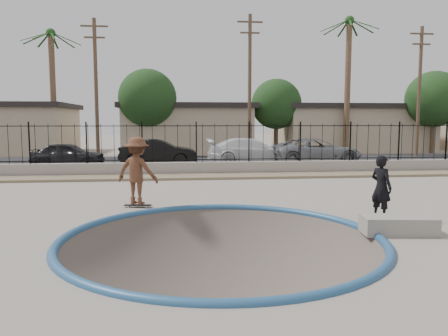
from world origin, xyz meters
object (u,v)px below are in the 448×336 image
car_c (251,151)px  car_d (316,151)px  car_a (68,154)px  skater (137,174)px  concrete_ledge (398,225)px  videographer (381,187)px  car_b (159,152)px  skateboard (138,205)px

car_c → car_d: size_ratio=0.97×
car_a → car_c: size_ratio=0.76×
skater → concrete_ledge: bearing=172.8°
car_a → car_d: 13.99m
concrete_ledge → car_a: 18.92m
videographer → concrete_ledge: videographer is taller
car_c → car_d: (3.73, -0.53, -0.01)m
car_b → car_d: car_d is taller
skater → car_c: bearing=-89.8°
skater → car_a: size_ratio=0.51×
skateboard → car_d: size_ratio=0.15×
skateboard → videographer: size_ratio=0.49×
car_b → car_d: bearing=-92.0°
concrete_ledge → skater: bearing=148.4°
car_a → car_b: size_ratio=0.89×
videographer → car_c: videographer is taller
videographer → car_d: bearing=-36.9°
car_b → videographer: bearing=-155.4°
car_b → car_c: size_ratio=0.85×
skateboard → concrete_ledge: size_ratio=0.51×
videographer → concrete_ledge: size_ratio=1.04×
concrete_ledge → car_b: car_b is taller
skateboard → car_d: (9.25, 11.73, 0.72)m
skater → car_d: bearing=-103.9°
videographer → car_c: bearing=-21.9°
car_a → car_d: car_d is taller
skater → car_d: 14.94m
videographer → skater: bearing=45.2°
videographer → car_b: (-6.24, 14.52, -0.07)m
skateboard → car_d: bearing=57.9°
skater → videographer: (6.40, -2.26, -0.16)m
skateboard → car_a: 12.68m
skater → car_a: skater is taller
car_a → videographer: bearing=-138.3°
car_a → skater: bearing=-154.8°
car_a → car_b: bearing=-80.8°
skateboard → videographer: 6.83m
concrete_ledge → car_d: (3.16, 15.49, 0.57)m
car_d → concrete_ledge: bearing=162.6°
skater → car_b: bearing=-66.3°
skateboard → car_c: car_c is taller
videographer → car_a: videographer is taller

